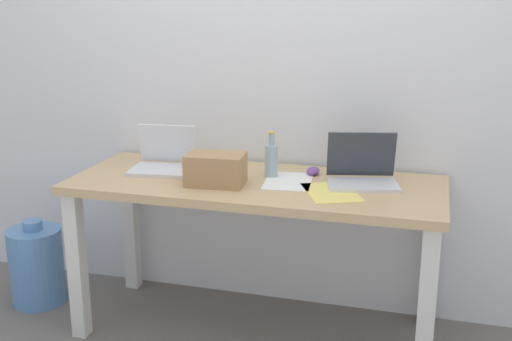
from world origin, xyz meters
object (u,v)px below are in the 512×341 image
object	(u,v)px
laptop_left	(163,161)
water_cooler_jug	(37,265)
computer_mouse	(313,171)
beer_bottle	(271,159)
laptop_right	(362,173)
desk	(256,203)
cardboard_box	(216,169)

from	to	relation	value
laptop_left	water_cooler_jug	world-z (taller)	laptop_left
computer_mouse	water_cooler_jug	world-z (taller)	computer_mouse
beer_bottle	laptop_right	bearing A→B (deg)	-1.97
desk	water_cooler_jug	size ratio (longest dim) A/B	3.74
cardboard_box	desk	bearing A→B (deg)	31.98
desk	cardboard_box	xyz separation A→B (m)	(-0.16, -0.10, 0.18)
cardboard_box	beer_bottle	bearing A→B (deg)	42.62
laptop_left	cardboard_box	size ratio (longest dim) A/B	1.21
beer_bottle	cardboard_box	xyz separation A→B (m)	(-0.21, -0.19, -0.01)
beer_bottle	computer_mouse	xyz separation A→B (m)	(0.18, 0.09, -0.07)
desk	laptop_left	xyz separation A→B (m)	(-0.49, 0.06, 0.15)
laptop_right	water_cooler_jug	size ratio (longest dim) A/B	0.77
laptop_right	cardboard_box	xyz separation A→B (m)	(-0.63, -0.18, 0.02)
laptop_left	laptop_right	bearing A→B (deg)	1.03
laptop_left	laptop_right	distance (m)	0.96
cardboard_box	water_cooler_jug	bearing A→B (deg)	176.16
laptop_right	cardboard_box	distance (m)	0.66
beer_bottle	laptop_left	bearing A→B (deg)	-176.59
desk	water_cooler_jug	bearing A→B (deg)	-178.55
desk	computer_mouse	world-z (taller)	computer_mouse
cardboard_box	laptop_right	bearing A→B (deg)	15.61
desk	cardboard_box	distance (m)	0.26
laptop_right	computer_mouse	distance (m)	0.27
desk	beer_bottle	size ratio (longest dim) A/B	7.93
beer_bottle	cardboard_box	world-z (taller)	beer_bottle
desk	laptop_left	distance (m)	0.51
desk	cardboard_box	bearing A→B (deg)	-148.02
laptop_right	computer_mouse	world-z (taller)	laptop_right
water_cooler_jug	desk	bearing A→B (deg)	1.45
laptop_right	beer_bottle	xyz separation A→B (m)	(-0.43, 0.01, 0.03)
laptop_right	cardboard_box	bearing A→B (deg)	-164.39
cardboard_box	water_cooler_jug	distance (m)	1.21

